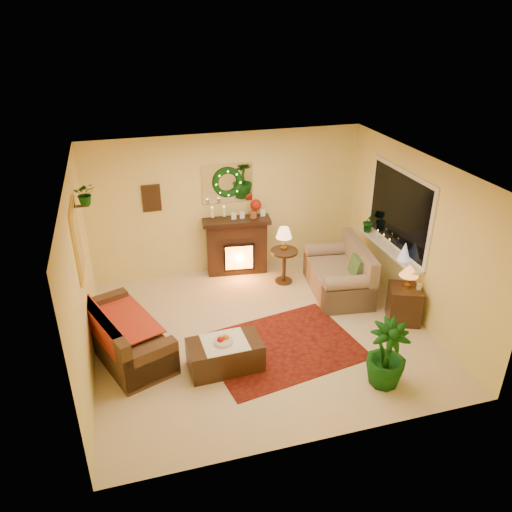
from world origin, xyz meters
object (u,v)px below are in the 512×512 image
object	(u,v)px
coffee_table	(225,355)
sofa	(124,328)
end_table_square	(404,306)
fireplace	(237,245)
side_table_round	(284,266)
loveseat	(338,270)

from	to	relation	value
coffee_table	sofa	bearing A→B (deg)	148.98
end_table_square	fireplace	bearing A→B (deg)	132.71
sofa	fireplace	xyz separation A→B (m)	(2.14, 1.99, 0.12)
fireplace	side_table_round	distance (m)	0.99
fireplace	loveseat	distance (m)	1.95
sofa	end_table_square	size ratio (longest dim) A/B	2.99
end_table_square	sofa	bearing A→B (deg)	175.36
loveseat	coffee_table	bearing A→B (deg)	-140.24
loveseat	side_table_round	size ratio (longest dim) A/B	2.38
fireplace	end_table_square	size ratio (longest dim) A/B	1.83
end_table_square	coffee_table	world-z (taller)	end_table_square
sofa	coffee_table	world-z (taller)	sofa
loveseat	end_table_square	xyz separation A→B (m)	(0.63, -1.13, -0.15)
loveseat	end_table_square	bearing A→B (deg)	-53.28
fireplace	loveseat	size ratio (longest dim) A/B	0.72
fireplace	coffee_table	distance (m)	2.86
sofa	loveseat	xyz separation A→B (m)	(3.67, 0.78, -0.01)
side_table_round	end_table_square	world-z (taller)	side_table_round
loveseat	side_table_round	world-z (taller)	loveseat
loveseat	end_table_square	size ratio (longest dim) A/B	2.54
fireplace	side_table_round	bearing A→B (deg)	-34.19
sofa	fireplace	distance (m)	2.93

